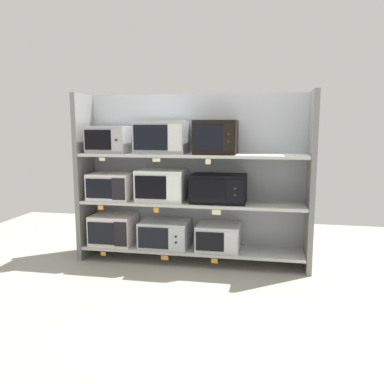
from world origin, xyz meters
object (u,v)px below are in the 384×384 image
(microwave_0, at_px, (114,229))
(microwave_1, at_px, (165,233))
(microwave_4, at_px, (162,185))
(microwave_5, at_px, (218,189))
(microwave_7, at_px, (162,137))
(microwave_3, at_px, (112,186))
(microwave_8, at_px, (216,137))
(microwave_2, at_px, (219,237))
(microwave_6, at_px, (110,139))

(microwave_0, bearing_deg, microwave_1, -0.03)
(microwave_4, xyz_separation_m, microwave_5, (0.60, -0.00, -0.02))
(microwave_1, distance_m, microwave_7, 1.02)
(microwave_5, bearing_deg, microwave_0, 179.98)
(microwave_0, bearing_deg, microwave_3, 179.61)
(microwave_4, bearing_deg, microwave_0, -180.00)
(microwave_5, xyz_separation_m, microwave_7, (-0.60, 0.00, 0.52))
(microwave_0, distance_m, microwave_8, 1.50)
(microwave_3, bearing_deg, microwave_5, -0.02)
(microwave_2, xyz_separation_m, microwave_4, (-0.61, -0.00, 0.53))
(microwave_6, height_order, microwave_7, microwave_7)
(microwave_5, distance_m, microwave_7, 0.79)
(microwave_0, distance_m, microwave_7, 1.14)
(microwave_0, relative_size, microwave_5, 0.81)
(microwave_6, xyz_separation_m, microwave_8, (1.13, -0.00, 0.03))
(microwave_2, relative_size, microwave_5, 0.79)
(microwave_6, height_order, microwave_8, microwave_8)
(microwave_0, height_order, microwave_3, microwave_3)
(microwave_5, bearing_deg, microwave_2, 4.20)
(microwave_1, distance_m, microwave_6, 1.16)
(microwave_0, xyz_separation_m, microwave_3, (-0.00, 0.00, 0.48))
(microwave_1, height_order, microwave_3, microwave_3)
(microwave_2, bearing_deg, microwave_3, -180.00)
(microwave_8, bearing_deg, microwave_2, 0.08)
(microwave_2, distance_m, microwave_6, 1.54)
(microwave_5, bearing_deg, microwave_6, 179.98)
(microwave_7, bearing_deg, microwave_2, 0.01)
(microwave_6, distance_m, microwave_7, 0.57)
(microwave_4, bearing_deg, microwave_1, -0.45)
(microwave_0, distance_m, microwave_4, 0.74)
(microwave_3, distance_m, microwave_7, 0.76)
(microwave_1, relative_size, microwave_5, 0.91)
(microwave_0, bearing_deg, microwave_6, 179.87)
(microwave_8, bearing_deg, microwave_1, -179.97)
(microwave_1, bearing_deg, microwave_7, 179.63)
(microwave_2, bearing_deg, microwave_5, -175.80)
(microwave_5, xyz_separation_m, microwave_6, (-1.16, 0.00, 0.49))
(microwave_7, bearing_deg, microwave_0, 179.99)
(microwave_3, bearing_deg, microwave_6, 179.93)
(microwave_4, distance_m, microwave_8, 0.76)
(microwave_0, height_order, microwave_2, microwave_0)
(microwave_6, bearing_deg, microwave_1, -0.03)
(microwave_3, height_order, microwave_7, microwave_7)
(microwave_4, bearing_deg, microwave_7, -0.85)
(microwave_3, xyz_separation_m, microwave_5, (1.15, -0.00, 0.00))
(microwave_0, relative_size, microwave_6, 1.07)
(microwave_2, distance_m, microwave_7, 1.19)
(microwave_1, height_order, microwave_7, microwave_7)
(microwave_2, relative_size, microwave_3, 0.99)
(microwave_2, bearing_deg, microwave_7, -179.99)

